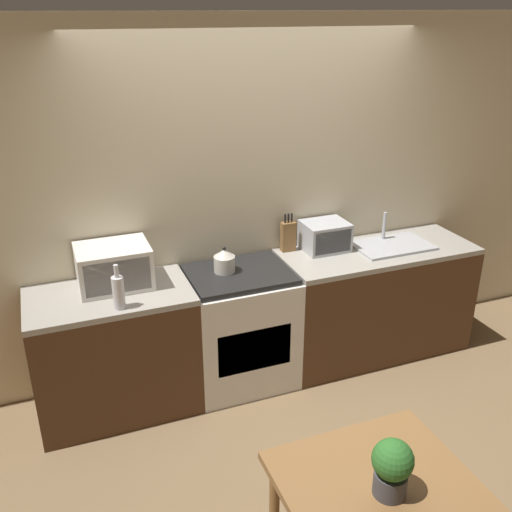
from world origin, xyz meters
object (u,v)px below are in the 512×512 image
Objects in this scene: bottle at (118,292)px; dining_table at (378,503)px; microwave at (114,266)px; stove_range at (240,327)px; kettle at (224,261)px; toaster_oven at (325,236)px.

bottle is 1.92m from dining_table.
bottle is at bearing -94.14° from microwave.
bottle reaches higher than stove_range.
toaster_oven reaches higher than kettle.
toaster_oven is (0.85, 0.10, 0.03)m from kettle.
microwave is 0.57× the size of dining_table.
stove_range is 1.06m from bottle.
kettle is 0.65× the size of bottle.
microwave is 1.62× the size of bottle.
bottle is (-0.02, -0.33, -0.03)m from microwave.
kettle is at bearing 91.15° from dining_table.
kettle is at bearing -4.44° from microwave.
toaster_oven is at bearing 11.20° from stove_range.
bottle is 0.36× the size of dining_table.
microwave reaches higher than stove_range.
dining_table is at bearing -88.85° from kettle.
bottle is 0.87× the size of toaster_oven.
stove_range is at bearing -7.09° from microwave.
bottle is (-0.87, -0.22, 0.57)m from stove_range.
stove_range is at bearing -168.80° from toaster_oven.
dining_table is (0.82, -1.70, -0.37)m from bottle.
kettle is (-0.09, 0.05, 0.54)m from stove_range.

